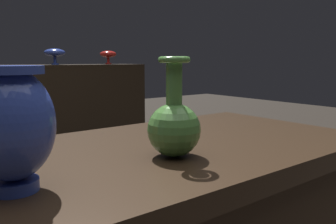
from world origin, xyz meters
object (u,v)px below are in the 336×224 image
vase_centerpiece (174,124)px  shelf_vase_right (55,53)px  vase_tall_behind (11,124)px  shelf_vase_far_right (108,54)px

vase_centerpiece → shelf_vase_right: size_ratio=1.38×
vase_tall_behind → shelf_vase_far_right: 2.74m
vase_tall_behind → vase_centerpiece: bearing=0.7°
vase_tall_behind → shelf_vase_far_right: bearing=58.1°
vase_centerpiece → shelf_vase_far_right: shelf_vase_far_right is taller
shelf_vase_right → shelf_vase_far_right: shelf_vase_right is taller
shelf_vase_right → shelf_vase_far_right: 0.52m
vase_tall_behind → shelf_vase_right: bearing=68.0°
shelf_vase_right → vase_tall_behind: bearing=-112.0°
vase_centerpiece → vase_tall_behind: bearing=-179.3°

